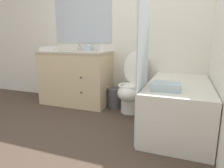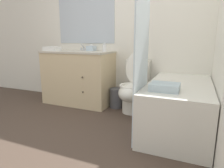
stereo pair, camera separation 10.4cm
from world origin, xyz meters
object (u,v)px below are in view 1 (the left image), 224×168
Objects in this scene: hand_towel_folded at (49,49)px; sink_faucet at (81,48)px; tissue_box at (89,48)px; bath_towel_folded at (166,86)px; wastebasket at (115,98)px; soap_dispenser at (102,48)px; vanity_cabinet at (76,77)px; toilet at (132,88)px; bathtub at (178,105)px.

sink_faucet is at bearing 39.87° from hand_towel_folded.
tissue_box is 0.48× the size of bath_towel_folded.
wastebasket is 2.28× the size of soap_dispenser.
vanity_cabinet is 1.77m from bath_towel_folded.
vanity_cabinet is 4.44× the size of hand_towel_folded.
toilet is at bearing -14.65° from sink_faucet.
wastebasket is at bearing -12.52° from tissue_box.
sink_faucet reaches higher than vanity_cabinet.
bath_towel_folded is (0.56, -0.77, 0.24)m from toilet.
sink_faucet is at bearing 165.35° from toilet.
wastebasket is at bearing 8.59° from hand_towel_folded.
vanity_cabinet is 0.68m from soap_dispenser.
bathtub is 4.59× the size of wastebasket.
hand_towel_folded is at bearing -140.13° from sink_faucet.
sink_faucet is 0.55× the size of hand_towel_folded.
soap_dispenser is 0.47× the size of bath_towel_folded.
bathtub is at bearing -20.30° from tissue_box.
vanity_cabinet is at bearing -178.52° from wastebasket.
bath_towel_folded is (-0.12, -0.42, 0.32)m from bathtub.
hand_towel_folded reaches higher than vanity_cabinet.
wastebasket is 2.22× the size of tissue_box.
bath_towel_folded is at bearing -33.69° from sink_faucet.
tissue_box is 0.54× the size of hand_towel_folded.
toilet reaches higher than vanity_cabinet.
vanity_cabinet is at bearing -144.79° from tissue_box.
sink_faucet reaches higher than bathtub.
wastebasket is at bearing 164.37° from toilet.
sink_faucet is 1.05× the size of soap_dispenser.
bathtub is 10.18× the size of tissue_box.
bath_towel_folded is (1.55, -1.03, -0.32)m from sink_faucet.
sink_faucet is at bearing 165.78° from wastebasket.
sink_faucet reaches higher than toilet.
bath_towel_folded is at bearing -44.85° from wastebasket.
tissue_box is at bearing -18.74° from sink_faucet.
bath_towel_folded is (1.55, -0.84, 0.15)m from vanity_cabinet.
hand_towel_folded is (-2.07, 0.27, 0.63)m from bathtub.
tissue_box reaches higher than vanity_cabinet.
soap_dispenser is at bearing 11.53° from hand_towel_folded.
toilet is 3.11× the size of bath_towel_folded.
vanity_cabinet is 1.29× the size of toilet.
bathtub reaches higher than wastebasket.
hand_towel_folded is (-0.41, -0.15, 0.47)m from vanity_cabinet.
tissue_box is at bearing 144.61° from bath_towel_folded.
bath_towel_folded is at bearing -35.39° from tissue_box.
tissue_box is (-0.80, 0.20, 0.57)m from toilet.
sink_faucet reaches higher than tissue_box.
bath_towel_folded is (1.07, -0.87, -0.34)m from soap_dispenser.
soap_dispenser reaches higher than sink_faucet.
bathtub is 5.46× the size of hand_towel_folded.
sink_faucet is 0.53m from hand_towel_folded.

